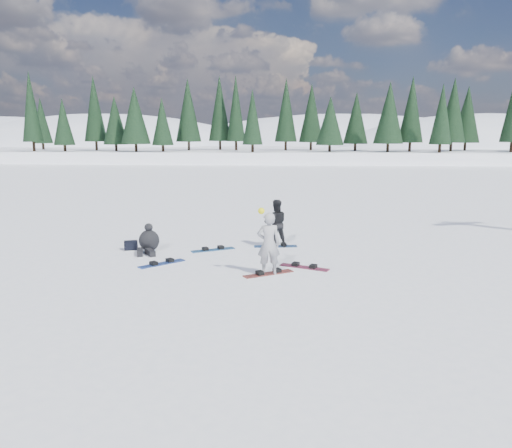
{
  "coord_description": "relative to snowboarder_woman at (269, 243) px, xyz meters",
  "views": [
    {
      "loc": [
        -0.44,
        -14.73,
        3.91
      ],
      "look_at": [
        -1.54,
        0.68,
        1.1
      ],
      "focal_mm": 35.0,
      "sensor_mm": 36.0,
      "label": 1
    }
  ],
  "objects": [
    {
      "name": "snowboard_loose_b",
      "position": [
        1.03,
        0.76,
        -0.88
      ],
      "size": [
        1.49,
        0.85,
        0.03
      ],
      "primitive_type": "cube",
      "rotation": [
        0.0,
        0.0,
        -0.41
      ],
      "color": "maroon",
      "rests_on": "ground"
    },
    {
      "name": "alpine_backdrop",
      "position": [
        -10.67,
        190.33,
        -14.87
      ],
      "size": [
        412.5,
        227.0,
        53.2
      ],
      "color": "white",
      "rests_on": "ground"
    },
    {
      "name": "snowboard_loose_c",
      "position": [
        -2.01,
        2.79,
        -0.88
      ],
      "size": [
        1.45,
        0.97,
        0.03
      ],
      "primitive_type": "cube",
      "rotation": [
        0.0,
        0.0,
        0.5
      ],
      "color": "#1C5B9A",
      "rests_on": "ground"
    },
    {
      "name": "snowboard_man",
      "position": [
        0.09,
        3.48,
        -0.88
      ],
      "size": [
        1.52,
        0.46,
        0.03
      ],
      "primitive_type": "cube",
      "rotation": [
        0.0,
        0.0,
        0.12
      ],
      "color": "navy",
      "rests_on": "ground"
    },
    {
      "name": "gear_bag",
      "position": [
        -4.83,
        2.69,
        -0.74
      ],
      "size": [
        0.52,
        0.43,
        0.3
      ],
      "primitive_type": "cube",
      "rotation": [
        0.0,
        0.0,
        0.32
      ],
      "color": "black",
      "rests_on": "ground"
    },
    {
      "name": "snowboarder_man",
      "position": [
        0.09,
        3.48,
        -0.06
      ],
      "size": [
        0.92,
        0.78,
        1.67
      ],
      "primitive_type": "imported",
      "rotation": [
        0.0,
        0.0,
        3.35
      ],
      "color": "black",
      "rests_on": "ground"
    },
    {
      "name": "ground",
      "position": [
        1.06,
        1.16,
        -0.89
      ],
      "size": [
        420.0,
        420.0,
        0.0
      ],
      "primitive_type": "plane",
      "color": "white",
      "rests_on": "ground"
    },
    {
      "name": "seated_rider",
      "position": [
        -4.13,
        2.43,
        -0.53
      ],
      "size": [
        0.87,
        1.25,
        0.96
      ],
      "rotation": [
        0.0,
        0.0,
        0.43
      ],
      "color": "black",
      "rests_on": "ground"
    },
    {
      "name": "snowboard_loose_a",
      "position": [
        -3.28,
        0.87,
        -0.88
      ],
      "size": [
        1.26,
        1.26,
        0.03
      ],
      "primitive_type": "cube",
      "rotation": [
        0.0,
        0.0,
        0.78
      ],
      "color": "#1B3E99",
      "rests_on": "ground"
    },
    {
      "name": "snowboard_woman",
      "position": [
        0.0,
        0.0,
        -0.88
      ],
      "size": [
        1.42,
        1.03,
        0.03
      ],
      "primitive_type": "cube",
      "rotation": [
        0.0,
        0.0,
        0.56
      ],
      "color": "maroon",
      "rests_on": "ground"
    },
    {
      "name": "snowboarder_woman",
      "position": [
        0.0,
        0.0,
        0.0
      ],
      "size": [
        0.7,
        0.52,
        1.91
      ],
      "rotation": [
        0.0,
        0.0,
        3.3
      ],
      "color": "#A8A8AD",
      "rests_on": "ground"
    }
  ]
}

